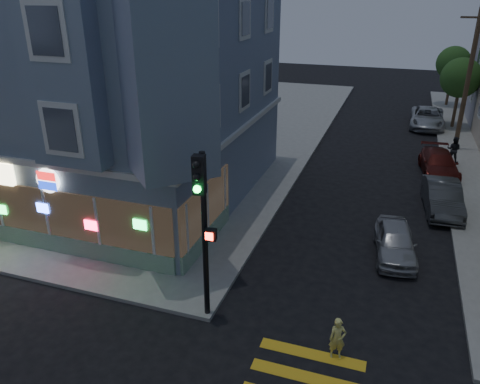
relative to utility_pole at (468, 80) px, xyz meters
The scene contains 13 objects.
ground 27.26m from the utility_pole, 116.57° to the right, with size 120.00×120.00×0.00m, color black.
sidewalk_nw 25.95m from the utility_pole, behind, with size 33.00×42.00×0.15m, color gray.
corner_building 22.24m from the utility_pole, 144.13° to the right, with size 14.60×14.60×11.40m.
utility_pole is the anchor object (origin of this frame).
street_tree_near 6.06m from the utility_pole, 88.09° to the left, with size 3.00×3.00×5.30m.
street_tree_far 14.03m from the utility_pole, 89.18° to the left, with size 3.00×3.00×5.30m.
running_child 23.09m from the utility_pole, 102.22° to the right, with size 0.50×0.33×1.36m, color #E1DE73.
pedestrian_a 4.83m from the utility_pole, 97.71° to the right, with size 0.80×0.62×1.64m, color black.
parked_car_a 16.48m from the utility_pole, 102.31° to the right, with size 1.56×3.88×1.32m, color #A5A8AD.
parked_car_b 11.23m from the utility_pole, 97.49° to the right, with size 1.56×4.47×1.47m, color #3C3F42.
parked_car_c 6.71m from the utility_pole, 104.19° to the right, with size 1.91×4.70×1.36m, color #571813.
parked_car_d 7.22m from the utility_pole, 106.90° to the left, with size 2.50×5.43×1.51m, color #A8ACB3.
traffic_signal 23.71m from the utility_pole, 112.79° to the right, with size 0.69×0.64×5.71m.
Camera 1 is at (8.01, -9.48, 10.19)m, focal length 35.00 mm.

